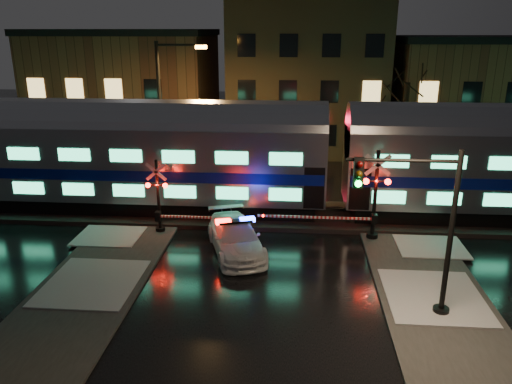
# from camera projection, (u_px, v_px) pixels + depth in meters

# --- Properties ---
(ground) EXTENTS (120.00, 120.00, 0.00)m
(ground) POSITION_uv_depth(u_px,v_px,m) (264.00, 258.00, 21.80)
(ground) COLOR black
(ground) RESTS_ON ground
(ballast) EXTENTS (90.00, 4.20, 0.24)m
(ballast) POSITION_uv_depth(u_px,v_px,m) (270.00, 215.00, 26.50)
(ballast) COLOR black
(ballast) RESTS_ON ground
(sidewalk_left) EXTENTS (4.00, 20.00, 0.12)m
(sidewalk_left) POSITION_uv_depth(u_px,v_px,m) (57.00, 328.00, 16.60)
(sidewalk_left) COLOR #2D2D2D
(sidewalk_left) RESTS_ON ground
(sidewalk_right) EXTENTS (4.00, 20.00, 0.12)m
(sidewalk_right) POSITION_uv_depth(u_px,v_px,m) (458.00, 347.00, 15.60)
(sidewalk_right) COLOR #2D2D2D
(sidewalk_right) RESTS_ON ground
(building_left) EXTENTS (14.00, 10.00, 9.00)m
(building_left) POSITION_uv_depth(u_px,v_px,m) (128.00, 91.00, 42.23)
(building_left) COLOR brown
(building_left) RESTS_ON ground
(building_mid) EXTENTS (12.00, 11.00, 11.50)m
(building_mid) POSITION_uv_depth(u_px,v_px,m) (306.00, 77.00, 41.16)
(building_mid) COLOR brown
(building_mid) RESTS_ON ground
(building_right) EXTENTS (12.00, 10.00, 8.50)m
(building_right) POSITION_uv_depth(u_px,v_px,m) (468.00, 98.00, 40.15)
(building_right) COLOR brown
(building_right) RESTS_ON ground
(train) EXTENTS (51.00, 3.12, 5.92)m
(train) POSITION_uv_depth(u_px,v_px,m) (336.00, 156.00, 25.22)
(train) COLOR black
(train) RESTS_ON ballast
(police_car) EXTENTS (3.46, 5.35, 1.61)m
(police_car) POSITION_uv_depth(u_px,v_px,m) (236.00, 237.00, 22.12)
(police_car) COLOR white
(police_car) RESTS_ON ground
(crossing_signal_right) EXTENTS (6.15, 0.67, 4.35)m
(crossing_signal_right) POSITION_uv_depth(u_px,v_px,m) (367.00, 204.00, 23.07)
(crossing_signal_right) COLOR black
(crossing_signal_right) RESTS_ON ground
(crossing_signal_left) EXTENTS (5.22, 0.63, 3.69)m
(crossing_signal_left) POSITION_uv_depth(u_px,v_px,m) (166.00, 205.00, 23.88)
(crossing_signal_left) COLOR black
(crossing_signal_left) RESTS_ON ground
(traffic_light) EXTENTS (3.84, 0.70, 5.95)m
(traffic_light) POSITION_uv_depth(u_px,v_px,m) (423.00, 231.00, 16.49)
(traffic_light) COLOR black
(traffic_light) RESTS_ON ground
(streetlight) EXTENTS (2.97, 0.31, 8.89)m
(streetlight) POSITION_uv_depth(u_px,v_px,m) (165.00, 108.00, 29.22)
(streetlight) COLOR black
(streetlight) RESTS_ON ground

